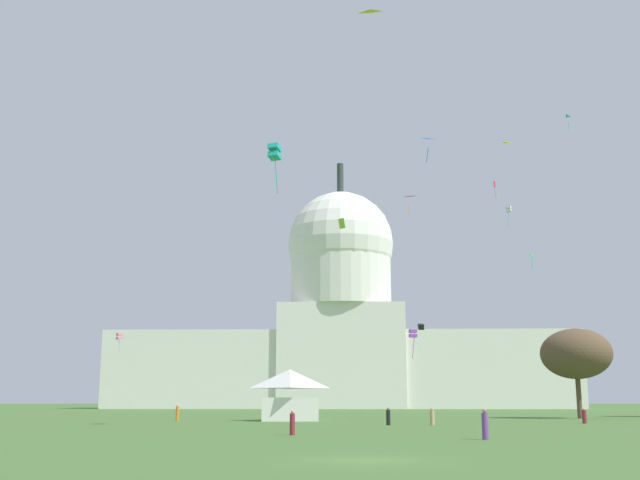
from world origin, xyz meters
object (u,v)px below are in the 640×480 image
at_px(person_orange_lawn_far_left, 177,413).
at_px(kite_blue_mid, 429,142).
at_px(kite_cyan_high, 566,120).
at_px(kite_pink_low, 120,336).
at_px(person_maroon_back_right, 584,416).
at_px(kite_white_mid, 508,209).
at_px(tree_east_far, 576,354).
at_px(kite_gold_high, 504,146).
at_px(person_tan_back_left, 432,417).
at_px(kite_red_high, 495,186).
at_px(person_maroon_edge_west, 292,423).
at_px(capitol_building, 341,329).
at_px(kite_magenta_mid, 409,199).
at_px(person_black_front_left, 388,417).
at_px(person_purple_mid_left, 485,425).
at_px(kite_black_low, 421,327).
at_px(event_tent, 290,395).
at_px(kite_lime_mid, 342,223).
at_px(kite_violet_low, 413,334).
at_px(kite_green_mid, 532,257).
at_px(kite_yellow_mid, 370,12).
at_px(kite_turquoise_mid, 275,152).

xyz_separation_m(person_orange_lawn_far_left, kite_blue_mid, (28.22, -6.84, 29.17)).
distance_m(kite_cyan_high, kite_pink_low, 84.77).
relative_size(kite_cyan_high, kite_pink_low, 0.76).
distance_m(person_maroon_back_right, kite_white_mid, 56.36).
height_order(tree_east_far, kite_gold_high, kite_gold_high).
bearing_deg(person_tan_back_left, person_maroon_back_right, -18.56).
distance_m(kite_cyan_high, kite_white_mid, 22.88).
distance_m(kite_red_high, kite_gold_high, 41.96).
relative_size(person_maroon_edge_west, kite_pink_low, 0.55).
height_order(capitol_building, kite_magenta_mid, capitol_building).
xyz_separation_m(person_black_front_left, person_orange_lawn_far_left, (-22.73, 15.65, 0.11)).
xyz_separation_m(kite_blue_mid, kite_white_mid, (17.62, 42.86, 2.84)).
relative_size(person_purple_mid_left, kite_black_low, 1.42).
bearing_deg(event_tent, kite_lime_mid, 42.25).
bearing_deg(kite_black_low, person_maroon_edge_west, -107.51).
height_order(person_orange_lawn_far_left, kite_black_low, kite_black_low).
xyz_separation_m(kite_blue_mid, kite_lime_mid, (-9.67, 12.34, -6.27)).
distance_m(person_maroon_back_right, kite_magenta_mid, 48.45).
height_order(kite_violet_low, kite_green_mid, kite_green_mid).
bearing_deg(person_orange_lawn_far_left, kite_cyan_high, 5.24).
bearing_deg(kite_black_low, kite_cyan_high, -32.31).
relative_size(person_orange_lawn_far_left, kite_yellow_mid, 1.04).
xyz_separation_m(person_tan_back_left, kite_lime_mid, (-8.15, 21.55, 23.02)).
bearing_deg(kite_red_high, kite_violet_low, 64.01).
bearing_deg(person_tan_back_left, kite_lime_mid, 71.13).
relative_size(capitol_building, person_maroon_back_right, 80.70).
distance_m(person_orange_lawn_far_left, kite_violet_low, 30.97).
relative_size(tree_east_far, person_black_front_left, 7.03).
relative_size(person_black_front_left, kite_cyan_high, 0.70).
bearing_deg(capitol_building, kite_violet_low, -84.91).
height_order(event_tent, tree_east_far, tree_east_far).
relative_size(person_purple_mid_left, kite_cyan_high, 0.78).
bearing_deg(kite_lime_mid, kite_green_mid, 124.92).
xyz_separation_m(kite_lime_mid, kite_green_mid, (38.30, 61.37, 6.77)).
bearing_deg(kite_violet_low, kite_blue_mid, -7.70).
bearing_deg(person_tan_back_left, kite_cyan_high, 22.35).
relative_size(person_maroon_back_right, kite_green_mid, 0.48).
relative_size(person_tan_back_left, kite_magenta_mid, 0.61).
bearing_deg(kite_magenta_mid, kite_red_high, 82.78).
xyz_separation_m(person_purple_mid_left, kite_turquoise_mid, (-14.28, 18.68, 22.95)).
bearing_deg(kite_magenta_mid, person_maroon_edge_west, -83.58).
bearing_deg(kite_red_high, tree_east_far, 82.80).
distance_m(capitol_building, kite_white_mid, 86.79).
xyz_separation_m(person_orange_lawn_far_left, kite_turquoise_mid, (12.68, -22.96, 22.94)).
xyz_separation_m(kite_lime_mid, kite_yellow_mid, (2.58, -32.61, 11.21)).
bearing_deg(tree_east_far, person_orange_lawn_far_left, -167.58).
bearing_deg(kite_gold_high, person_tan_back_left, 43.10).
bearing_deg(kite_lime_mid, person_black_front_left, -11.93).
bearing_deg(person_maroon_edge_west, kite_red_high, -171.30).
xyz_separation_m(capitol_building, person_tan_back_left, (8.72, -133.34, -19.90)).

